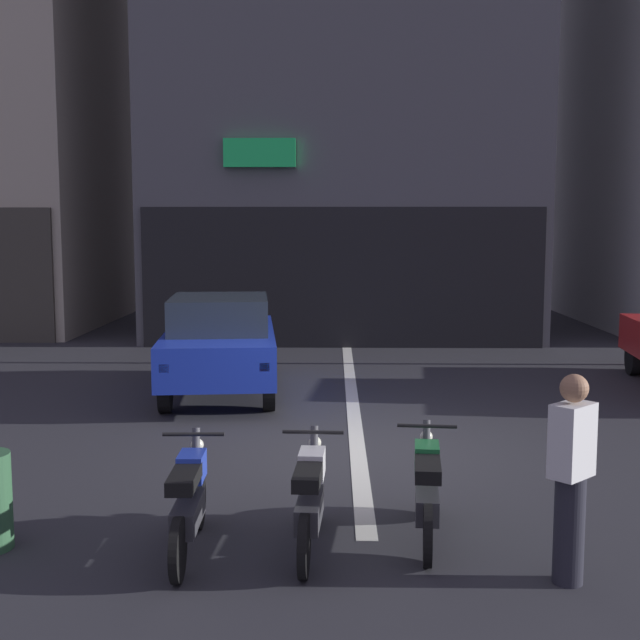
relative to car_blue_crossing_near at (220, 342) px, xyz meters
name	(u,v)px	position (x,y,z in m)	size (l,w,h in m)	color
ground_plane	(357,449)	(2.18, -3.30, -0.89)	(120.00, 120.00, 0.00)	#2B2B30
lane_centre_line	(349,366)	(2.18, 2.70, -0.88)	(0.20, 18.00, 0.01)	silver
building_mid_block	(341,29)	(2.08, 10.04, 7.29)	(9.50, 9.75, 16.37)	#56565B
car_blue_crossing_near	(220,342)	(0.00, 0.00, 0.00)	(2.15, 4.25, 1.64)	black
car_white_down_street	(418,295)	(4.19, 9.10, 0.00)	(1.78, 4.11, 1.64)	black
motorcycle_blue_row_leftmost	(189,501)	(0.64, -6.56, -0.43)	(0.55, 1.67, 0.98)	black
motorcycle_white_row_left_mid	(310,498)	(1.67, -6.47, -0.43)	(0.55, 1.67, 0.98)	black
motorcycle_green_row_centre	(427,489)	(2.71, -6.23, -0.43)	(0.55, 1.67, 0.98)	black
person_by_motorcycles	(571,477)	(3.72, -7.11, -0.03)	(0.41, 0.41, 1.67)	#23232D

